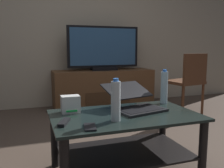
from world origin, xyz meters
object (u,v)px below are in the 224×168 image
at_px(coffee_table, 125,133).
at_px(router_box, 70,104).
at_px(tv_remote, 64,122).
at_px(water_bottle_near, 164,87).
at_px(media_cabinet, 103,88).
at_px(laptop, 134,101).
at_px(television, 104,49).
at_px(dining_chair, 188,79).
at_px(water_bottle_far, 116,101).
at_px(cell_phone, 90,127).

height_order(coffee_table, router_box, router_box).
bearing_deg(tv_remote, water_bottle_near, 42.00).
height_order(media_cabinet, laptop, laptop).
height_order(television, water_bottle_near, television).
relative_size(dining_chair, water_bottle_far, 3.02).
distance_m(water_bottle_near, tv_remote, 0.97).
height_order(water_bottle_near, cell_phone, water_bottle_near).
relative_size(coffee_table, tv_remote, 6.66).
xyz_separation_m(television, router_box, (-0.85, -1.89, -0.40)).
bearing_deg(water_bottle_far, water_bottle_near, 31.52).
xyz_separation_m(laptop, water_bottle_far, (-0.25, -0.25, 0.07)).
bearing_deg(water_bottle_far, laptop, 45.08).
relative_size(television, router_box, 8.40).
height_order(media_cabinet, cell_phone, media_cabinet).
xyz_separation_m(router_box, tv_remote, (-0.09, -0.26, -0.05)).
height_order(coffee_table, cell_phone, cell_phone).
relative_size(media_cabinet, dining_chair, 1.84).
height_order(water_bottle_near, tv_remote, water_bottle_near).
bearing_deg(router_box, media_cabinet, 66.05).
bearing_deg(media_cabinet, dining_chair, -41.46).
bearing_deg(television, tv_remote, -113.48).
xyz_separation_m(media_cabinet, water_bottle_far, (-0.60, -2.23, 0.30)).
height_order(router_box, water_bottle_far, water_bottle_far).
bearing_deg(coffee_table, water_bottle_near, 26.07).
distance_m(television, laptop, 2.03).
xyz_separation_m(media_cabinet, water_bottle_near, (-0.02, -1.87, 0.30)).
bearing_deg(tv_remote, water_bottle_far, 14.92).
bearing_deg(cell_phone, laptop, 47.15).
bearing_deg(media_cabinet, coffee_table, -102.96).
bearing_deg(media_cabinet, water_bottle_far, -105.16).
xyz_separation_m(coffee_table, tv_remote, (-0.45, -0.08, 0.16)).
distance_m(television, cell_phone, 2.47).
relative_size(dining_chair, router_box, 6.31).
bearing_deg(router_box, water_bottle_near, 2.99).
bearing_deg(router_box, dining_chair, 30.15).
distance_m(coffee_table, water_bottle_near, 0.59).
height_order(coffee_table, water_bottle_far, water_bottle_far).
relative_size(router_box, cell_phone, 0.97).
bearing_deg(water_bottle_near, router_box, -177.01).
bearing_deg(water_bottle_far, media_cabinet, 74.84).
distance_m(router_box, cell_phone, 0.41).
relative_size(laptop, router_box, 3.66).
height_order(laptop, router_box, laptop).
relative_size(water_bottle_far, tv_remote, 1.78).
height_order(media_cabinet, router_box, media_cabinet).
relative_size(dining_chair, laptop, 1.73).
xyz_separation_m(media_cabinet, tv_remote, (-0.94, -2.18, 0.17)).
bearing_deg(tv_remote, media_cabinet, 90.24).
distance_m(coffee_table, water_bottle_far, 0.33).
height_order(laptop, water_bottle_near, water_bottle_near).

